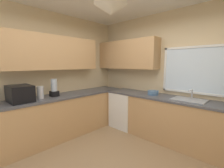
{
  "coord_description": "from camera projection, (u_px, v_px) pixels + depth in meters",
  "views": [
    {
      "loc": [
        1.46,
        -1.51,
        1.57
      ],
      "look_at": [
        -0.57,
        0.62,
        1.19
      ],
      "focal_mm": 24.98,
      "sensor_mm": 36.0,
      "label": 1
    }
  ],
  "objects": [
    {
      "name": "dishwasher",
      "position": [
        125.0,
        109.0,
        3.92
      ],
      "size": [
        0.6,
        0.6,
        0.86
      ],
      "primitive_type": "cube",
      "color": "white",
      "rests_on": "ground_plane"
    },
    {
      "name": "kettle",
      "position": [
        40.0,
        93.0,
        2.98
      ],
      "size": [
        0.12,
        0.12,
        0.24
      ],
      "primitive_type": "cylinder",
      "color": "#B7B7BC",
      "rests_on": "counter_run_left"
    },
    {
      "name": "room_shell",
      "position": [
        114.0,
        51.0,
        2.64
      ],
      "size": [
        3.89,
        3.75,
        2.75
      ],
      "color": "beige",
      "rests_on": "ground_plane"
    },
    {
      "name": "microwave",
      "position": [
        20.0,
        94.0,
        2.74
      ],
      "size": [
        0.48,
        0.36,
        0.29
      ],
      "primitive_type": "cube",
      "color": "black",
      "rests_on": "counter_run_left"
    },
    {
      "name": "sink_assembly",
      "position": [
        189.0,
        99.0,
        2.88
      ],
      "size": [
        0.57,
        0.4,
        0.19
      ],
      "color": "#9EA0A5",
      "rests_on": "counter_run_back"
    },
    {
      "name": "counter_run_left",
      "position": [
        58.0,
        117.0,
        3.31
      ],
      "size": [
        0.65,
        3.36,
        0.91
      ],
      "color": "tan",
      "rests_on": "ground_plane"
    },
    {
      "name": "bowl",
      "position": [
        153.0,
        93.0,
        3.37
      ],
      "size": [
        0.23,
        0.23,
        0.09
      ],
      "primitive_type": "cylinder",
      "color": "#4C7099",
      "rests_on": "counter_run_back"
    },
    {
      "name": "blender_appliance",
      "position": [
        54.0,
        89.0,
        3.19
      ],
      "size": [
        0.15,
        0.15,
        0.36
      ],
      "color": "black",
      "rests_on": "counter_run_left"
    },
    {
      "name": "counter_run_back",
      "position": [
        169.0,
        119.0,
        3.17
      ],
      "size": [
        2.98,
        0.65,
        0.91
      ],
      "color": "tan",
      "rests_on": "ground_plane"
    }
  ]
}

